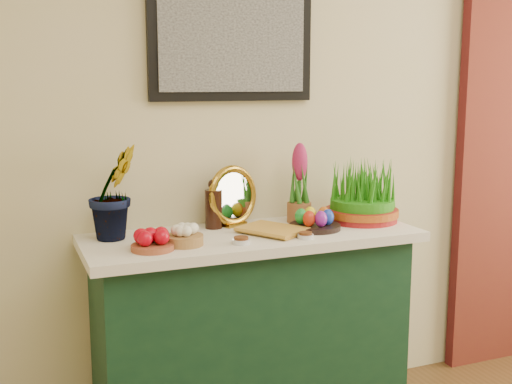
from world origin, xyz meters
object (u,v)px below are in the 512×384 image
hyacinth_green (113,177)px  wheatgrass_sabzeh (362,195)px  mirror (233,197)px  book (258,233)px  sideboard (252,337)px

hyacinth_green → wheatgrass_sabzeh: bearing=-29.8°
hyacinth_green → mirror: (0.52, 0.05, -0.12)m
book → sideboard: bearing=54.3°
hyacinth_green → sideboard: bearing=-36.6°
book → wheatgrass_sabzeh: (0.55, 0.12, 0.10)m
sideboard → mirror: bearing=99.0°
sideboard → hyacinth_green: (-0.55, 0.11, 0.72)m
mirror → book: size_ratio=1.05×
book → wheatgrass_sabzeh: wheatgrass_sabzeh is taller
mirror → wheatgrass_sabzeh: wheatgrass_sabzeh is taller
mirror → sideboard: bearing=-81.0°
sideboard → book: bearing=-94.5°
mirror → book: bearing=-86.0°
wheatgrass_sabzeh → mirror: bearing=167.0°
sideboard → mirror: size_ratio=4.82×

